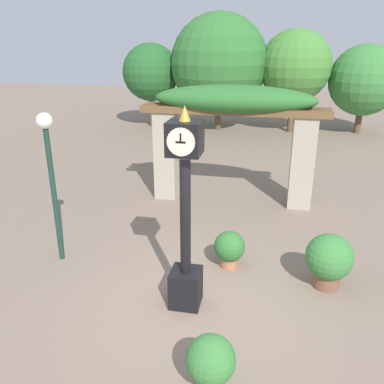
{
  "coord_description": "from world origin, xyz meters",
  "views": [
    {
      "loc": [
        1.03,
        -5.46,
        4.13
      ],
      "look_at": [
        -0.21,
        0.53,
        1.79
      ],
      "focal_mm": 38.0,
      "sensor_mm": 36.0,
      "label": 1
    }
  ],
  "objects_px": {
    "pedestal_clock": "(185,222)",
    "potted_plant_near_right": "(329,259)",
    "potted_plant_near_left": "(211,363)",
    "potted_plant_far_left": "(229,248)",
    "lamp_post": "(50,161)"
  },
  "relations": [
    {
      "from": "potted_plant_far_left",
      "to": "lamp_post",
      "type": "relative_size",
      "value": 0.25
    },
    {
      "from": "potted_plant_near_right",
      "to": "potted_plant_near_left",
      "type": "bearing_deg",
      "value": -121.36
    },
    {
      "from": "pedestal_clock",
      "to": "potted_plant_near_right",
      "type": "bearing_deg",
      "value": 23.22
    },
    {
      "from": "pedestal_clock",
      "to": "potted_plant_near_right",
      "type": "distance_m",
      "value": 2.69
    },
    {
      "from": "pedestal_clock",
      "to": "potted_plant_near_right",
      "type": "relative_size",
      "value": 3.28
    },
    {
      "from": "pedestal_clock",
      "to": "lamp_post",
      "type": "relative_size",
      "value": 1.12
    },
    {
      "from": "potted_plant_near_left",
      "to": "lamp_post",
      "type": "height_order",
      "value": "lamp_post"
    },
    {
      "from": "potted_plant_near_left",
      "to": "potted_plant_far_left",
      "type": "relative_size",
      "value": 1.12
    },
    {
      "from": "pedestal_clock",
      "to": "lamp_post",
      "type": "bearing_deg",
      "value": 161.12
    },
    {
      "from": "lamp_post",
      "to": "potted_plant_far_left",
      "type": "bearing_deg",
      "value": 6.31
    },
    {
      "from": "pedestal_clock",
      "to": "potted_plant_near_left",
      "type": "relative_size",
      "value": 4.01
    },
    {
      "from": "potted_plant_near_left",
      "to": "potted_plant_near_right",
      "type": "distance_m",
      "value": 3.14
    },
    {
      "from": "potted_plant_near_left",
      "to": "potted_plant_near_right",
      "type": "xyz_separation_m",
      "value": [
        1.63,
        2.68,
        0.08
      ]
    },
    {
      "from": "potted_plant_far_left",
      "to": "lamp_post",
      "type": "height_order",
      "value": "lamp_post"
    },
    {
      "from": "pedestal_clock",
      "to": "potted_plant_near_left",
      "type": "xyz_separation_m",
      "value": [
        0.68,
        -1.69,
        -1.03
      ]
    }
  ]
}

